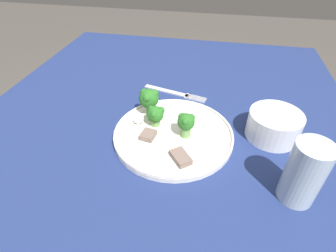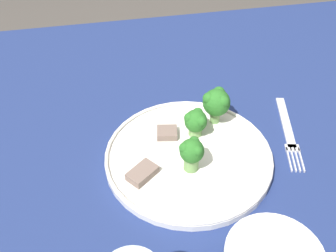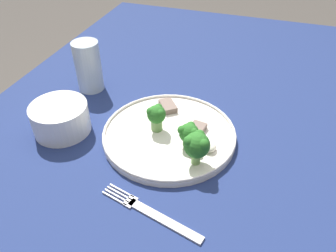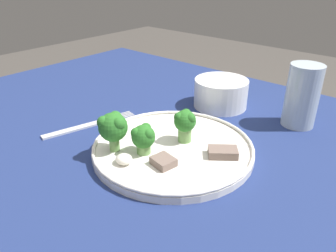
{
  "view_description": "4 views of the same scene",
  "coord_description": "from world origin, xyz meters",
  "px_view_note": "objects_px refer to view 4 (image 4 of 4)",
  "views": [
    {
      "loc": [
        0.4,
        0.11,
        1.18
      ],
      "look_at": [
        -0.03,
        0.03,
        0.82
      ],
      "focal_mm": 28.0,
      "sensor_mm": 36.0,
      "label": 1
    },
    {
      "loc": [
        0.06,
        0.47,
        1.25
      ],
      "look_at": [
        -0.03,
        0.01,
        0.83
      ],
      "focal_mm": 42.0,
      "sensor_mm": 36.0,
      "label": 2
    },
    {
      "loc": [
        -0.55,
        -0.13,
        1.22
      ],
      "look_at": [
        -0.07,
        0.04,
        0.81
      ],
      "focal_mm": 35.0,
      "sensor_mm": 36.0,
      "label": 3
    },
    {
      "loc": [
        0.26,
        -0.34,
        1.07
      ],
      "look_at": [
        -0.07,
        0.04,
        0.82
      ],
      "focal_mm": 35.0,
      "sensor_mm": 36.0,
      "label": 4
    }
  ],
  "objects_px": {
    "dinner_plate": "(173,148)",
    "drinking_glass": "(301,99)",
    "fork": "(90,125)",
    "cream_bowl": "(221,94)"
  },
  "relations": [
    {
      "from": "dinner_plate",
      "to": "drinking_glass",
      "type": "relative_size",
      "value": 2.22
    },
    {
      "from": "fork",
      "to": "cream_bowl",
      "type": "xyz_separation_m",
      "value": [
        0.14,
        0.26,
        0.03
      ]
    },
    {
      "from": "cream_bowl",
      "to": "fork",
      "type": "bearing_deg",
      "value": -119.17
    },
    {
      "from": "fork",
      "to": "drinking_glass",
      "type": "height_order",
      "value": "drinking_glass"
    },
    {
      "from": "dinner_plate",
      "to": "drinking_glass",
      "type": "distance_m",
      "value": 0.28
    },
    {
      "from": "dinner_plate",
      "to": "fork",
      "type": "height_order",
      "value": "dinner_plate"
    },
    {
      "from": "fork",
      "to": "drinking_glass",
      "type": "distance_m",
      "value": 0.42
    },
    {
      "from": "dinner_plate",
      "to": "drinking_glass",
      "type": "height_order",
      "value": "drinking_glass"
    },
    {
      "from": "fork",
      "to": "cream_bowl",
      "type": "relative_size",
      "value": 1.6
    },
    {
      "from": "fork",
      "to": "cream_bowl",
      "type": "height_order",
      "value": "cream_bowl"
    }
  ]
}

